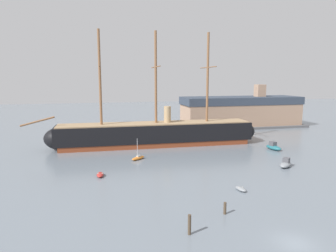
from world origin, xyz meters
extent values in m
plane|color=slate|center=(0.00, 0.00, 0.00)|extent=(400.00, 400.00, 0.00)
cube|color=brown|center=(-5.15, 50.72, 0.63)|extent=(48.53, 8.12, 1.26)
cube|color=black|center=(-5.15, 50.72, 3.51)|extent=(50.55, 8.46, 4.50)
ellipsoid|color=black|center=(-28.35, 51.14, 2.88)|extent=(9.20, 6.97, 5.76)
ellipsoid|color=black|center=(18.04, 50.31, 2.88)|extent=(9.20, 6.97, 5.76)
cube|color=#9E7F5B|center=(-5.15, 50.72, 5.90)|extent=(49.53, 7.84, 0.27)
cylinder|color=brown|center=(-19.02, 50.97, 17.47)|extent=(0.63, 0.63, 23.41)
cylinder|color=brown|center=(-19.02, 50.97, 20.28)|extent=(0.47, 12.10, 0.25)
cylinder|color=brown|center=(-5.15, 50.72, 17.47)|extent=(0.63, 0.63, 23.41)
cylinder|color=brown|center=(-5.15, 50.72, 20.28)|extent=(0.47, 12.10, 0.25)
cylinder|color=brown|center=(8.71, 50.48, 17.47)|extent=(0.63, 0.63, 23.41)
cylinder|color=brown|center=(8.71, 50.48, 20.28)|extent=(0.47, 12.10, 0.25)
cylinder|color=brown|center=(-34.01, 51.24, 7.22)|extent=(7.98, 0.59, 2.40)
cylinder|color=tan|center=(-2.13, 50.67, 8.01)|extent=(1.80, 1.80, 4.50)
ellipsoid|color=gray|center=(1.51, 15.63, 0.29)|extent=(1.44, 2.56, 0.57)
cube|color=#B2ADA3|center=(1.51, 15.63, 0.50)|extent=(0.92, 0.37, 0.09)
ellipsoid|color=#B22D28|center=(-19.89, 27.85, 0.32)|extent=(1.38, 2.81, 0.65)
cube|color=#B2ADA3|center=(-19.89, 27.85, 0.57)|extent=(1.03, 0.32, 0.10)
ellipsoid|color=gray|center=(16.10, 25.43, 0.50)|extent=(4.42, 4.16, 1.00)
cube|color=#4C4C51|center=(16.32, 25.62, 1.30)|extent=(1.75, 1.74, 1.00)
ellipsoid|color=orange|center=(-11.70, 37.67, 0.34)|extent=(3.50, 3.09, 0.69)
cube|color=#B2ADA3|center=(-11.56, 37.78, 0.73)|extent=(1.08, 1.03, 0.36)
cylinder|color=silver|center=(-11.84, 37.56, 2.62)|extent=(0.09, 0.09, 4.15)
ellipsoid|color=#236670|center=(22.12, 39.24, 0.55)|extent=(2.84, 5.01, 1.10)
cube|color=#4C4C51|center=(22.06, 39.56, 1.43)|extent=(1.53, 1.66, 1.10)
cylinder|color=#4C3D2D|center=(-10.40, 4.42, 1.18)|extent=(0.38, 0.38, 2.36)
cylinder|color=#4C3D2D|center=(-4.36, 8.39, 0.79)|extent=(0.37, 0.37, 1.59)
cube|color=#565659|center=(30.78, 74.68, 0.40)|extent=(46.31, 15.14, 0.80)
cube|color=tan|center=(30.78, 74.68, 4.52)|extent=(42.10, 12.61, 7.44)
cube|color=#333D4C|center=(30.78, 74.68, 9.56)|extent=(42.94, 12.87, 2.65)
cube|color=tan|center=(38.08, 74.68, 13.05)|extent=(3.20, 3.20, 4.34)
camera|label=1|loc=(-20.11, -26.27, 17.42)|focal=32.63mm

